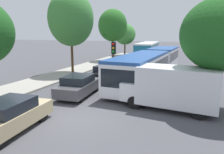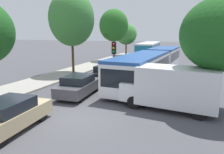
# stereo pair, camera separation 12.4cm
# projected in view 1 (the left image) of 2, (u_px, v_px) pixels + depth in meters

# --- Properties ---
(ground_plane) EXTENTS (200.00, 200.00, 0.00)m
(ground_plane) POSITION_uv_depth(u_px,v_px,m) (77.00, 118.00, 10.64)
(ground_plane) COLOR #47474C
(kerb_strip_left) EXTENTS (3.20, 38.05, 0.14)m
(kerb_strip_left) POSITION_uv_depth(u_px,v_px,m) (85.00, 67.00, 25.80)
(kerb_strip_left) COLOR #9E998E
(kerb_strip_left) RESTS_ON ground
(articulated_bus) EXTENTS (3.52, 16.76, 2.47)m
(articulated_bus) POSITION_uv_depth(u_px,v_px,m) (152.00, 63.00, 19.68)
(articulated_bus) COLOR silver
(articulated_bus) RESTS_ON ground
(city_bus_rear) EXTENTS (3.11, 11.66, 2.49)m
(city_bus_rear) POSITION_uv_depth(u_px,v_px,m) (148.00, 49.00, 36.87)
(city_bus_rear) COLOR teal
(city_bus_rear) RESTS_ON ground
(queued_car_tan) EXTENTS (1.89, 4.00, 1.36)m
(queued_car_tan) POSITION_uv_depth(u_px,v_px,m) (10.00, 115.00, 9.09)
(queued_car_tan) COLOR tan
(queued_car_tan) RESTS_ON ground
(queued_car_graphite) EXTENTS (1.91, 4.04, 1.37)m
(queued_car_graphite) POSITION_uv_depth(u_px,v_px,m) (79.00, 85.00, 14.23)
(queued_car_graphite) COLOR #47474C
(queued_car_graphite) RESTS_ON ground
(queued_car_black) EXTENTS (1.88, 3.97, 1.35)m
(queued_car_black) POSITION_uv_depth(u_px,v_px,m) (105.00, 73.00, 18.89)
(queued_car_black) COLOR black
(queued_car_black) RESTS_ON ground
(queued_car_green) EXTENTS (2.05, 4.33, 1.47)m
(queued_car_green) POSITION_uv_depth(u_px,v_px,m) (125.00, 64.00, 24.14)
(queued_car_green) COLOR #236638
(queued_car_green) RESTS_ON ground
(white_van) EXTENTS (5.20, 2.56, 2.31)m
(white_van) POSITION_uv_depth(u_px,v_px,m) (173.00, 87.00, 11.58)
(white_van) COLOR silver
(white_van) RESTS_ON ground
(traffic_light) EXTENTS (0.35, 0.38, 3.40)m
(traffic_light) POSITION_uv_depth(u_px,v_px,m) (114.00, 54.00, 16.59)
(traffic_light) COLOR #56595E
(traffic_light) RESTS_ON ground
(no_entry_sign) EXTENTS (0.70, 0.08, 2.82)m
(no_entry_sign) POSITION_uv_depth(u_px,v_px,m) (198.00, 70.00, 13.21)
(no_entry_sign) COLOR #56595E
(no_entry_sign) RESTS_ON ground
(direction_sign_post) EXTENTS (0.41, 1.37, 3.60)m
(direction_sign_post) POSITION_uv_depth(u_px,v_px,m) (219.00, 55.00, 15.35)
(direction_sign_post) COLOR #56595E
(direction_sign_post) RESTS_ON ground
(tree_left_mid) EXTENTS (4.43, 4.43, 8.12)m
(tree_left_mid) POSITION_uv_depth(u_px,v_px,m) (72.00, 20.00, 21.17)
(tree_left_mid) COLOR #51381E
(tree_left_mid) RESTS_ON ground
(tree_left_far) EXTENTS (4.13, 4.13, 7.42)m
(tree_left_far) POSITION_uv_depth(u_px,v_px,m) (112.00, 26.00, 31.05)
(tree_left_far) COLOR #51381E
(tree_left_far) RESTS_ON ground
(tree_left_distant) EXTENTS (3.76, 3.76, 5.71)m
(tree_left_distant) POSITION_uv_depth(u_px,v_px,m) (125.00, 35.00, 38.86)
(tree_left_distant) COLOR #51381E
(tree_left_distant) RESTS_ON ground
(tree_right_near) EXTENTS (4.19, 4.19, 5.88)m
(tree_right_near) POSITION_uv_depth(u_px,v_px,m) (223.00, 34.00, 10.94)
(tree_right_near) COLOR #51381E
(tree_right_near) RESTS_ON ground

